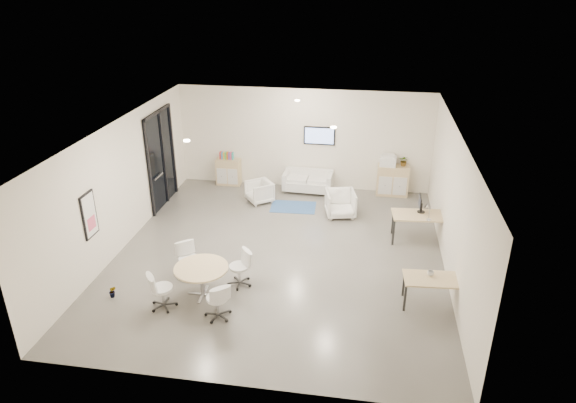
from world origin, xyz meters
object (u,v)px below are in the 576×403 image
Objects in this scene: sideboard_left at (229,172)px; desk_rear at (421,217)px; armchair_right at (340,203)px; desk_front at (435,281)px; loveseat at (308,182)px; armchair_left at (259,191)px; sideboard_right at (392,180)px; round_table at (201,271)px.

desk_rear is (5.92, -3.01, 0.25)m from sideboard_left.
armchair_right is 2.46m from desk_rear.
desk_front is at bearing -93.30° from desk_rear.
loveseat is 2.18× the size of armchair_left.
sideboard_right is 3.05m from desk_rear.
loveseat is 1.03× the size of desk_rear.
armchair_left is (-4.01, -1.18, -0.12)m from sideboard_right.
sideboard_right is 7.52m from round_table.
round_table reaches higher than loveseat.
loveseat is at bearing 134.03° from desk_rear.
sideboard_left is 1.22× the size of armchair_left.
sideboard_left reaches higher than desk_front.
round_table reaches higher than desk_front.
sideboard_right reaches higher than loveseat.
sideboard_right reaches higher than armchair_left.
round_table is at bearing -133.62° from armchair_right.
desk_front is (2.21, -4.06, 0.19)m from armchair_right.
loveseat is at bearing -177.21° from sideboard_right.
sideboard_left is at bearing 131.74° from desk_front.
armchair_right reaches higher than loveseat.
sideboard_left is 6.38m from round_table.
sideboard_right is at bearing 93.07° from desk_front.
sideboard_right is at bearing 97.04° from desk_rear.
armchair_right is (-1.50, -1.79, -0.07)m from sideboard_right.
sideboard_left is at bearing 179.17° from loveseat.
sideboard_left is 0.75× the size of round_table.
round_table is (-4.90, -0.40, 0.02)m from desk_front.
loveseat is at bearing 111.85° from armchair_right.
armchair_left is 0.62× the size of round_table.
loveseat is 1.18× the size of desk_front.
sideboard_right is 1.35× the size of armchair_left.
desk_front is at bearing -83.08° from sideboard_right.
armchair_right reaches higher than desk_rear.
desk_rear is (2.13, -1.19, 0.27)m from armchair_right.
armchair_right is at bearing 114.77° from desk_front.
sideboard_left reaches higher than armchair_left.
desk_front is at bearing -44.40° from sideboard_left.
sideboard_left is 0.56× the size of loveseat.
sideboard_left is 1.77m from armchair_left.
loveseat is 6.63m from desk_front.
armchair_right is (1.14, -1.66, 0.10)m from loveseat.
armchair_left reaches higher than desk_front.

